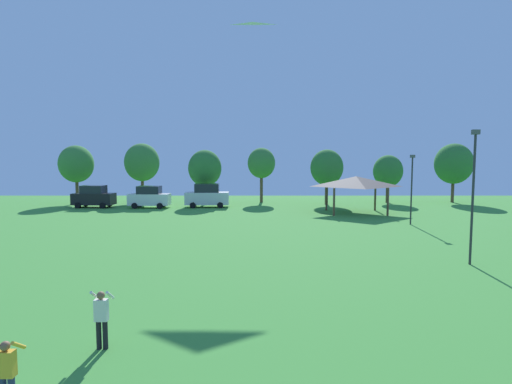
# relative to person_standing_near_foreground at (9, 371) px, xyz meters

# --- Properties ---
(person_standing_near_foreground) EXTENTS (0.52, 0.45, 1.56)m
(person_standing_near_foreground) POSITION_rel_person_standing_near_foreground_xyz_m (0.00, 0.00, 0.00)
(person_standing_near_foreground) COLOR navy
(person_standing_near_foreground) RESTS_ON ground
(person_standing_far_right) EXTENTS (0.52, 0.49, 1.69)m
(person_standing_far_right) POSITION_rel_person_standing_near_foreground_xyz_m (0.94, 2.74, 0.08)
(person_standing_far_right) COLOR black
(person_standing_far_right) RESTS_ON ground
(kite_flying_1) EXTENTS (2.91, 2.02, 0.45)m
(kite_flying_1) POSITION_rel_person_standing_near_foreground_xyz_m (4.98, 23.83, 14.00)
(kite_flying_1) COLOR white
(parked_car_leftmost) EXTENTS (4.48, 2.17, 2.40)m
(parked_car_leftmost) POSITION_rel_person_standing_near_foreground_xyz_m (-12.45, 35.21, 0.32)
(parked_car_leftmost) COLOR black
(parked_car_leftmost) RESTS_ON ground
(parked_car_second_from_left) EXTENTS (4.40, 2.02, 2.37)m
(parked_car_second_from_left) POSITION_rel_person_standing_near_foreground_xyz_m (-6.29, 34.82, 0.30)
(parked_car_second_from_left) COLOR silver
(parked_car_second_from_left) RESTS_ON ground
(parked_car_third_from_left) EXTENTS (4.80, 2.22, 2.58)m
(parked_car_third_from_left) POSITION_rel_person_standing_near_foreground_xyz_m (-0.12, 35.43, 0.39)
(parked_car_third_from_left) COLOR silver
(parked_car_third_from_left) RESTS_ON ground
(park_pavilion) EXTENTS (6.47, 5.11, 3.60)m
(park_pavilion) POSITION_rel_person_standing_near_foreground_xyz_m (14.99, 30.74, 2.21)
(park_pavilion) COLOR brown
(park_pavilion) RESTS_ON ground
(light_post_0) EXTENTS (0.36, 0.20, 5.62)m
(light_post_0) POSITION_rel_person_standing_near_foreground_xyz_m (17.74, 23.88, 2.33)
(light_post_0) COLOR #2D2D33
(light_post_0) RESTS_ON ground
(light_post_1) EXTENTS (0.36, 0.20, 6.73)m
(light_post_1) POSITION_rel_person_standing_near_foreground_xyz_m (16.02, 11.70, 2.91)
(light_post_1) COLOR #2D2D33
(light_post_1) RESTS_ON ground
(treeline_tree_0) EXTENTS (3.97, 3.97, 6.87)m
(treeline_tree_0) POSITION_rel_person_standing_near_foreground_xyz_m (-16.02, 39.17, 3.80)
(treeline_tree_0) COLOR brown
(treeline_tree_0) RESTS_ON ground
(treeline_tree_1) EXTENTS (4.18, 4.18, 7.15)m
(treeline_tree_1) POSITION_rel_person_standing_near_foreground_xyz_m (-8.64, 40.57, 3.97)
(treeline_tree_1) COLOR brown
(treeline_tree_1) RESTS_ON ground
(treeline_tree_2) EXTENTS (3.83, 3.83, 6.32)m
(treeline_tree_2) POSITION_rel_person_standing_near_foreground_xyz_m (-0.68, 38.16, 3.32)
(treeline_tree_2) COLOR brown
(treeline_tree_2) RESTS_ON ground
(treeline_tree_3) EXTENTS (3.34, 3.34, 6.62)m
(treeline_tree_3) POSITION_rel_person_standing_near_foreground_xyz_m (5.90, 40.32, 3.88)
(treeline_tree_3) COLOR brown
(treeline_tree_3) RESTS_ON ground
(treeline_tree_4) EXTENTS (3.77, 3.77, 6.37)m
(treeline_tree_4) POSITION_rel_person_standing_near_foreground_xyz_m (13.42, 38.06, 3.41)
(treeline_tree_4) COLOR brown
(treeline_tree_4) RESTS_ON ground
(treeline_tree_5) EXTENTS (3.48, 3.48, 5.74)m
(treeline_tree_5) POSITION_rel_person_standing_near_foreground_xyz_m (21.12, 39.94, 2.94)
(treeline_tree_5) COLOR brown
(treeline_tree_5) RESTS_ON ground
(treeline_tree_6) EXTENTS (4.42, 4.42, 7.13)m
(treeline_tree_6) POSITION_rel_person_standing_near_foreground_xyz_m (29.14, 40.23, 3.82)
(treeline_tree_6) COLOR brown
(treeline_tree_6) RESTS_ON ground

